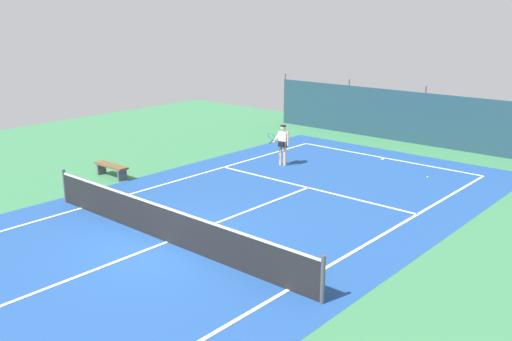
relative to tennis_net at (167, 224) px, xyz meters
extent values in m
plane|color=#387A4C|center=(0.00, 0.00, -0.51)|extent=(36.00, 36.00, 0.00)
cube|color=#1E478C|center=(0.00, 0.00, -0.51)|extent=(11.02, 26.60, 0.01)
cube|color=white|center=(0.00, 11.90, -0.50)|extent=(8.22, 0.10, 0.01)
cube|color=white|center=(-4.11, 0.00, -0.50)|extent=(0.10, 23.80, 0.01)
cube|color=white|center=(4.11, 0.00, -0.50)|extent=(0.10, 23.80, 0.01)
cube|color=white|center=(0.00, 6.40, -0.50)|extent=(8.22, 0.10, 0.01)
cube|color=white|center=(0.00, 0.00, -0.50)|extent=(0.10, 12.80, 0.01)
cube|color=white|center=(0.00, 11.75, -0.50)|extent=(0.10, 0.30, 0.01)
cube|color=black|center=(0.00, 0.00, -0.04)|extent=(9.92, 0.03, 0.95)
cube|color=white|center=(0.00, 0.00, 0.46)|extent=(9.92, 0.04, 0.05)
cylinder|color=#47474C|center=(-5.01, 0.00, 0.04)|extent=(0.10, 0.10, 1.10)
cylinder|color=#47474C|center=(5.01, 0.00, 0.04)|extent=(0.10, 0.10, 1.10)
cube|color=#1E3D4C|center=(0.00, 15.29, 0.69)|extent=(16.22, 0.06, 2.40)
cylinder|color=#595B60|center=(-8.11, 15.35, 0.84)|extent=(0.08, 0.08, 2.70)
cylinder|color=#595B60|center=(-4.05, 15.35, 0.84)|extent=(0.08, 0.08, 2.70)
cylinder|color=#595B60|center=(0.00, 15.35, 0.84)|extent=(0.08, 0.08, 2.70)
cube|color=#234C1E|center=(0.00, 15.89, 0.04)|extent=(14.60, 0.70, 1.10)
cylinder|color=#D8AD8C|center=(-2.45, 8.18, -0.10)|extent=(0.12, 0.12, 0.82)
cylinder|color=#D8AD8C|center=(-2.65, 8.16, -0.10)|extent=(0.12, 0.12, 0.82)
cylinder|color=black|center=(-2.55, 8.17, 0.39)|extent=(0.40, 0.40, 0.22)
cube|color=white|center=(-2.55, 8.17, 0.59)|extent=(0.38, 0.24, 0.56)
sphere|color=#D8AD8C|center=(-2.55, 8.17, 1.02)|extent=(0.22, 0.22, 0.22)
cylinder|color=black|center=(-2.55, 8.17, 1.11)|extent=(0.23, 0.23, 0.04)
cylinder|color=#D8AD8C|center=(-2.32, 8.19, 0.62)|extent=(0.09, 0.09, 0.58)
cylinder|color=#D8AD8C|center=(-2.76, 8.03, 0.62)|extent=(0.14, 0.53, 0.41)
cylinder|color=black|center=(-2.78, 7.72, 0.51)|extent=(0.06, 0.28, 0.13)
torus|color=teal|center=(-2.78, 7.72, 0.73)|extent=(0.32, 0.16, 0.29)
sphere|color=#CCDB33|center=(2.62, 10.31, -0.48)|extent=(0.07, 0.07, 0.07)
cube|color=brown|center=(-6.31, 2.67, -0.06)|extent=(1.60, 0.40, 0.08)
cube|color=#4C4C51|center=(-6.96, 2.67, -0.29)|extent=(0.08, 0.36, 0.45)
cube|color=#4C4C51|center=(-5.66, 2.67, -0.29)|extent=(0.08, 0.36, 0.45)
camera|label=1|loc=(11.02, -9.03, 5.46)|focal=39.63mm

